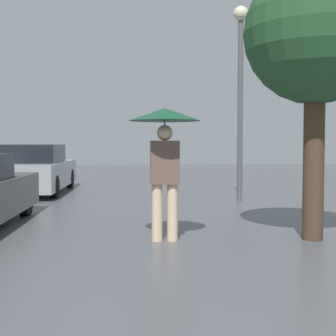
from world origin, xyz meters
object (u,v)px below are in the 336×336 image
tree (316,35)px  street_lamp (240,71)px  parked_car_farthest (36,170)px  pedestrian (165,138)px

tree → street_lamp: (-0.07, 4.52, 0.20)m
parked_car_farthest → tree: tree is taller
pedestrian → parked_car_farthest: (-3.23, 6.78, -0.84)m
tree → pedestrian: bearing=178.5°
pedestrian → parked_car_farthest: size_ratio=0.42×
parked_car_farthest → street_lamp: (5.29, -2.32, 2.48)m
pedestrian → street_lamp: size_ratio=0.41×
tree → street_lamp: bearing=90.8°
street_lamp → parked_car_farthest: bearing=156.3°
parked_car_farthest → tree: size_ratio=1.13×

